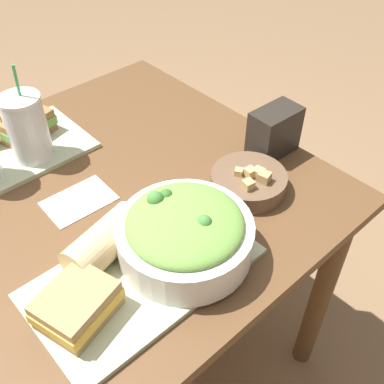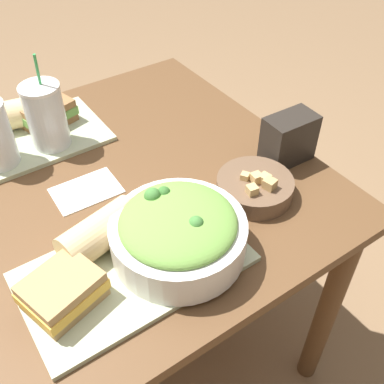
{
  "view_description": "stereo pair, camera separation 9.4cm",
  "coord_description": "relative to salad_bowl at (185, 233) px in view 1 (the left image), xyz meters",
  "views": [
    {
      "loc": [
        -0.29,
        -0.73,
        1.49
      ],
      "look_at": [
        0.18,
        -0.22,
        0.85
      ],
      "focal_mm": 42.0,
      "sensor_mm": 36.0,
      "label": 1
    },
    {
      "loc": [
        -0.22,
        -0.79,
        1.49
      ],
      "look_at": [
        0.18,
        -0.22,
        0.85
      ],
      "focal_mm": 42.0,
      "sensor_mm": 36.0,
      "label": 2
    }
  ],
  "objects": [
    {
      "name": "ground_plane",
      "position": [
        -0.1,
        0.28,
        -0.83
      ],
      "size": [
        12.0,
        12.0,
        0.0
      ],
      "primitive_type": "plane",
      "color": "#846647"
    },
    {
      "name": "dining_table",
      "position": [
        -0.1,
        0.28,
        -0.17
      ],
      "size": [
        1.15,
        0.95,
        0.76
      ],
      "color": "brown",
      "rests_on": "ground_plane"
    },
    {
      "name": "tray_near",
      "position": [
        -0.1,
        0.02,
        -0.06
      ],
      "size": [
        0.45,
        0.26,
        0.01
      ],
      "color": "#B2BC99",
      "rests_on": "dining_table"
    },
    {
      "name": "tray_far",
      "position": [
        -0.14,
        0.56,
        -0.06
      ],
      "size": [
        0.45,
        0.26,
        0.01
      ],
      "color": "#B2BC99",
      "rests_on": "dining_table"
    },
    {
      "name": "salad_bowl",
      "position": [
        0.0,
        0.0,
        0.0
      ],
      "size": [
        0.27,
        0.27,
        0.12
      ],
      "color": "white",
      "rests_on": "tray_near"
    },
    {
      "name": "soup_bowl",
      "position": [
        0.25,
        0.05,
        -0.04
      ],
      "size": [
        0.18,
        0.18,
        0.07
      ],
      "color": "brown",
      "rests_on": "dining_table"
    },
    {
      "name": "sandwich_near",
      "position": [
        -0.24,
        0.02,
        -0.02
      ],
      "size": [
        0.16,
        0.14,
        0.06
      ],
      "rotation": [
        0.0,
        0.0,
        0.28
      ],
      "color": "tan",
      "rests_on": "tray_near"
    },
    {
      "name": "baguette_near",
      "position": [
        -0.12,
        0.1,
        -0.01
      ],
      "size": [
        0.18,
        0.12,
        0.08
      ],
      "rotation": [
        0.0,
        0.0,
        1.8
      ],
      "color": "#DBBC84",
      "rests_on": "tray_near"
    },
    {
      "name": "sandwich_far",
      "position": [
        -0.05,
        0.6,
        -0.02
      ],
      "size": [
        0.16,
        0.15,
        0.06
      ],
      "rotation": [
        0.0,
        0.0,
        0.26
      ],
      "color": "olive",
      "rests_on": "tray_far"
    },
    {
      "name": "drink_cup_red",
      "position": [
        -0.07,
        0.5,
        0.03
      ],
      "size": [
        0.1,
        0.1,
        0.25
      ],
      "color": "silver",
      "rests_on": "tray_far"
    },
    {
      "name": "chip_bag",
      "position": [
        0.4,
        0.11,
        -0.0
      ],
      "size": [
        0.13,
        0.08,
        0.13
      ],
      "rotation": [
        0.0,
        0.0,
        -0.04
      ],
      "color": "#28231E",
      "rests_on": "dining_table"
    },
    {
      "name": "napkin_folded",
      "position": [
        -0.08,
        0.29,
        -0.06
      ],
      "size": [
        0.16,
        0.11,
        0.0
      ],
      "color": "white",
      "rests_on": "dining_table"
    }
  ]
}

